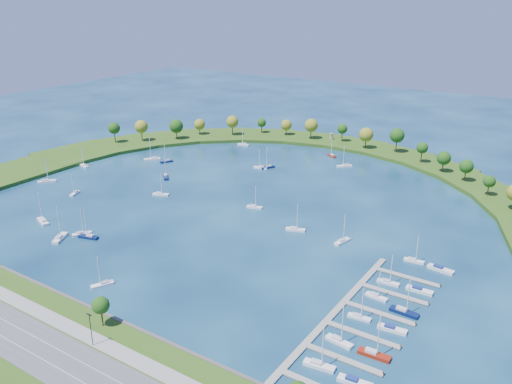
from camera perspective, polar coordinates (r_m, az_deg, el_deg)
The scene contains 38 objects.
ground at distance 252.95m, azimuth -1.57°, elevation -0.96°, with size 700.00×700.00×0.00m, color #07233E.
south_shoreline at distance 177.70m, azimuth -25.46°, elevation -12.86°, with size 420.00×43.10×11.60m.
breakwater at distance 315.57m, azimuth -3.43°, elevation 3.64°, with size 286.74×247.64×2.00m.
breakwater_trees at distance 328.96m, azimuth 4.43°, elevation 6.06°, with size 241.63×89.78×14.84m.
harbor_tower at distance 355.01m, azimuth 8.07°, elevation 5.92°, with size 2.60×2.60×4.04m.
dock_system at distance 168.50m, azimuth 10.81°, elevation -13.20°, with size 24.28×82.00×1.60m.
moored_boat_0 at distance 222.08m, azimuth 4.24°, elevation -3.95°, with size 8.44×4.83×11.97m.
moored_boat_1 at distance 275.64m, azimuth -18.86°, elevation -0.06°, with size 4.46×7.28×10.36m.
moored_boat_2 at distance 189.38m, azimuth -16.13°, elevation -9.42°, with size 5.24×7.75×11.16m.
moored_boat_3 at distance 314.45m, azimuth -9.57°, elevation 3.30°, with size 5.52×7.69×11.18m.
moored_boat_4 at distance 317.81m, azimuth -17.93°, elevation 2.75°, with size 7.83×3.72×11.10m.
moored_boat_5 at distance 287.91m, azimuth -9.65°, elevation 1.67°, with size 7.91×7.69×12.67m.
moored_boat_6 at distance 244.21m, azimuth -0.18°, elevation -1.55°, with size 7.55×3.91×10.69m.
moored_boat_7 at distance 320.17m, azimuth -11.05°, elevation 3.54°, with size 8.00×9.10×13.98m.
moored_boat_8 at distance 297.60m, azimuth -21.52°, elevation 1.12°, with size 7.39×9.00×13.51m.
moored_boat_9 at distance 305.89m, azimuth 9.47°, elevation 2.82°, with size 7.86×7.54×12.51m.
moored_boat_10 at distance 246.61m, azimuth -21.87°, elevation -2.88°, with size 9.65×5.58×13.69m.
moored_boat_11 at distance 345.25m, azimuth -1.36°, elevation 5.16°, with size 7.94×3.34×11.32m.
moored_boat_12 at distance 263.44m, azimuth -10.19°, elevation -0.18°, with size 8.15×5.38×11.69m.
moored_boat_13 at distance 324.81m, azimuth 8.13°, elevation 3.94°, with size 7.22×5.52×10.63m.
moored_boat_14 at distance 299.18m, azimuth 0.49°, elevation 2.70°, with size 8.05×4.24×11.39m.
moored_boat_15 at distance 229.09m, azimuth -18.19°, elevation -4.20°, with size 5.71×7.76×11.33m.
moored_boat_16 at distance 299.88m, azimuth 1.28°, elevation 2.74°, with size 6.08×8.21×12.00m.
moored_boat_17 at distance 228.00m, azimuth -20.28°, elevation -4.57°, with size 6.81×9.64×13.97m.
moored_boat_18 at distance 214.03m, azimuth 9.24°, elevation -5.17°, with size 4.09×8.40×11.89m.
moored_boat_19 at distance 225.37m, azimuth -17.51°, elevation -4.54°, with size 8.64×4.50×12.23m.
docked_boat_0 at distance 148.71m, azimuth 6.77°, elevation -17.87°, with size 8.84×3.47×12.66m.
docked_boat_1 at distance 145.15m, azimuth 10.51°, elevation -19.36°, with size 9.16×3.42×1.83m.
docked_boat_2 at distance 157.74m, azimuth 8.89°, elevation -15.44°, with size 8.56×3.48×12.23m.
docked_boat_3 at distance 154.64m, azimuth 12.54°, elevation -16.55°, with size 9.12×2.95×13.25m.
docked_boat_4 at distance 168.75m, azimuth 11.01°, elevation -12.95°, with size 7.34×2.68×10.55m.
docked_boat_5 at distance 165.81m, azimuth 14.36°, elevation -14.02°, with size 8.73×3.28×1.74m.
docked_boat_6 at distance 179.89m, azimuth 12.77°, elevation -10.79°, with size 7.59×2.79×10.92m.
docked_boat_7 at distance 174.15m, azimuth 15.58°, elevation -12.19°, with size 9.11×2.91×13.25m.
docked_boat_8 at distance 188.73m, azimuth 13.97°, elevation -9.30°, with size 7.66×2.67×11.06m.
docked_boat_9 at distance 187.05m, azimuth 17.09°, elevation -10.01°, with size 8.87×2.65×1.80m.
docked_boat_10 at distance 205.34m, azimuth 16.57°, elevation -6.99°, with size 7.55×2.89×10.82m.
docked_boat_11 at distance 202.33m, azimuth 19.15°, elevation -7.80°, with size 9.56×3.73×1.90m.
Camera 1 is at (135.02, -192.50, 93.24)m, focal length 37.32 mm.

